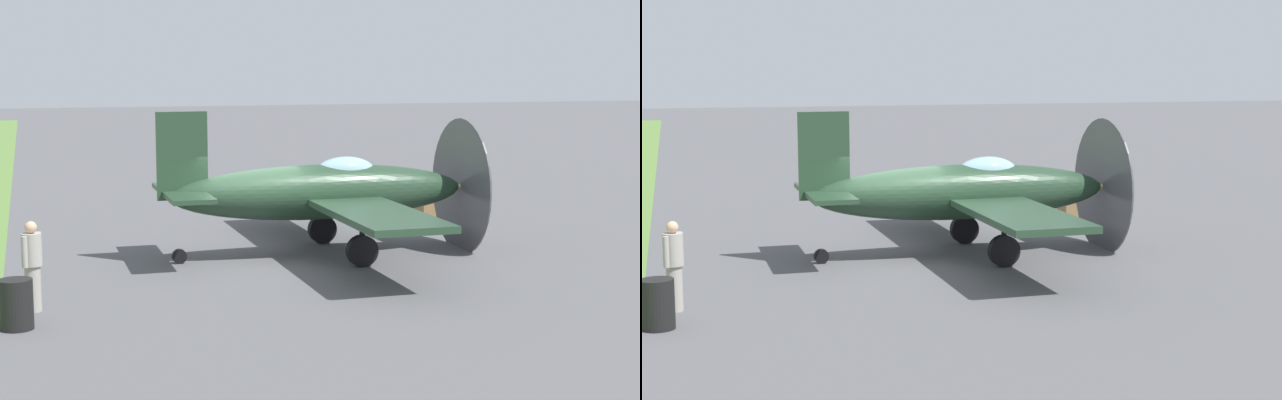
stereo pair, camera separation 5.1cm
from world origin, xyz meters
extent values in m
plane|color=#515154|center=(0.00, 0.00, 0.00)|extent=(160.00, 160.00, 0.00)
ellipsoid|color=#233D28|center=(-0.35, 1.72, 1.56)|extent=(1.42, 7.33, 1.33)
cube|color=#233D28|center=(-0.36, 2.15, 1.40)|extent=(10.35, 1.95, 0.15)
cube|color=#233D28|center=(-0.32, -1.62, 2.53)|extent=(0.12, 1.18, 2.04)
cube|color=#233D28|center=(-0.32, -1.62, 1.67)|extent=(3.45, 1.01, 0.11)
cone|color=#B7B24C|center=(-0.40, 5.64, 1.56)|extent=(0.70, 0.76, 0.69)
cylinder|color=#4C4C51|center=(-0.40, 5.43, 1.56)|extent=(3.44, 0.08, 3.44)
ellipsoid|color=#8CB2C6|center=(-0.36, 2.36, 2.03)|extent=(0.77, 1.51, 0.75)
cylinder|color=black|center=(-1.92, 2.24, 0.37)|extent=(0.25, 0.73, 0.73)
cylinder|color=black|center=(-1.92, 2.24, 0.88)|extent=(0.13, 0.13, 1.03)
cylinder|color=black|center=(1.20, 2.27, 0.37)|extent=(0.25, 0.73, 0.73)
cylinder|color=black|center=(1.20, 2.27, 0.88)|extent=(0.13, 0.13, 1.03)
cylinder|color=black|center=(-0.31, -1.72, 0.17)|extent=(0.13, 0.35, 0.34)
cylinder|color=#9E998E|center=(3.40, -5.04, 0.44)|extent=(0.30, 0.30, 0.88)
cylinder|color=#9E998E|center=(3.40, -5.04, 1.19)|extent=(0.38, 0.38, 0.62)
sphere|color=tan|center=(3.40, -5.04, 1.61)|extent=(0.23, 0.23, 0.23)
cylinder|color=#9E998E|center=(3.63, -5.17, 1.19)|extent=(0.11, 0.11, 0.59)
cylinder|color=#9E998E|center=(3.17, -4.92, 1.19)|extent=(0.11, 0.11, 0.59)
cylinder|color=black|center=(4.65, -5.34, 0.45)|extent=(0.60, 0.60, 0.90)
cube|color=olive|center=(-5.04, 6.65, 0.32)|extent=(0.95, 0.95, 0.64)
camera|label=1|loc=(22.76, -5.05, 4.73)|focal=56.45mm
camera|label=2|loc=(22.78, -5.01, 4.73)|focal=56.45mm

